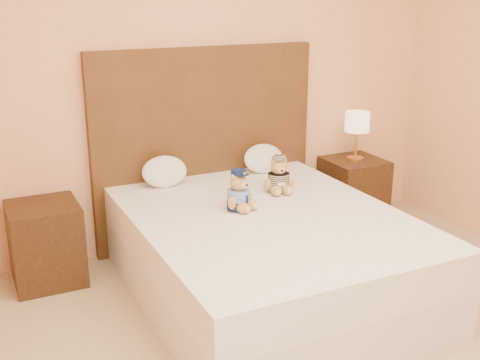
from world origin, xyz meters
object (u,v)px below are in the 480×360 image
(teddy_prisoner, at_px, (279,175))
(lamp, at_px, (357,124))
(pillow_left, at_px, (165,170))
(pillow_right, at_px, (264,157))
(nightstand_left, at_px, (46,244))
(teddy_police, at_px, (239,190))
(nightstand_right, at_px, (353,191))
(bed, at_px, (267,255))

(teddy_prisoner, bearing_deg, lamp, 34.70)
(pillow_left, bearing_deg, pillow_right, 0.00)
(nightstand_left, xyz_separation_m, teddy_prisoner, (1.52, -0.45, 0.40))
(nightstand_left, bearing_deg, pillow_left, 2.00)
(teddy_police, xyz_separation_m, teddy_prisoner, (0.40, 0.18, -0.00))
(lamp, height_order, pillow_right, lamp)
(nightstand_left, relative_size, pillow_right, 1.68)
(teddy_prisoner, height_order, pillow_right, teddy_prisoner)
(nightstand_right, bearing_deg, teddy_police, -155.35)
(teddy_police, relative_size, pillow_right, 0.79)
(bed, relative_size, lamp, 5.00)
(nightstand_right, bearing_deg, bed, -147.38)
(lamp, xyz_separation_m, pillow_left, (-1.64, 0.03, -0.18))
(nightstand_right, height_order, pillow_left, pillow_left)
(nightstand_left, height_order, pillow_left, pillow_left)
(nightstand_right, xyz_separation_m, teddy_prisoner, (-0.98, -0.45, 0.40))
(bed, relative_size, pillow_right, 6.10)
(teddy_police, distance_m, pillow_right, 0.85)
(bed, relative_size, nightstand_right, 3.64)
(nightstand_left, distance_m, teddy_police, 1.35)
(nightstand_left, relative_size, nightstand_right, 1.00)
(lamp, distance_m, pillow_right, 0.86)
(nightstand_left, xyz_separation_m, pillow_left, (0.86, 0.03, 0.39))
(pillow_right, bearing_deg, nightstand_right, -2.04)
(nightstand_left, bearing_deg, teddy_police, -29.17)
(pillow_right, bearing_deg, teddy_prisoner, -105.76)
(nightstand_right, relative_size, lamp, 1.38)
(teddy_police, distance_m, pillow_left, 0.71)
(pillow_left, distance_m, pillow_right, 0.80)
(nightstand_left, distance_m, pillow_left, 0.94)
(bed, height_order, teddy_police, teddy_police)
(bed, xyz_separation_m, lamp, (1.25, 0.80, 0.57))
(bed, distance_m, pillow_left, 1.00)
(nightstand_left, bearing_deg, nightstand_right, 0.00)
(nightstand_left, height_order, lamp, lamp)
(nightstand_right, relative_size, pillow_left, 1.66)
(lamp, height_order, pillow_left, lamp)
(nightstand_right, relative_size, teddy_prisoner, 2.19)
(nightstand_left, distance_m, lamp, 2.56)
(nightstand_left, height_order, teddy_police, teddy_police)
(lamp, relative_size, pillow_right, 1.22)
(pillow_left, relative_size, pillow_right, 1.01)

